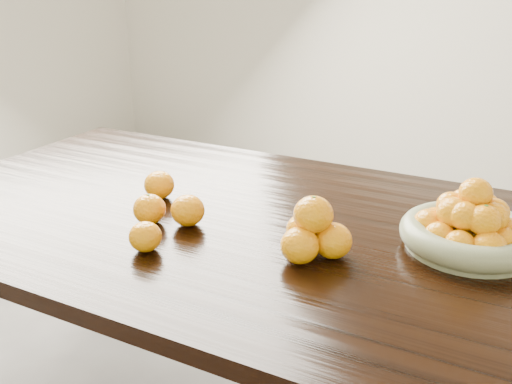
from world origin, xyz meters
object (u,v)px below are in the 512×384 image
at_px(dining_table, 276,256).
at_px(orange_pyramid, 313,232).
at_px(loose_orange_0, 149,209).
at_px(fruit_bowl, 470,229).

xyz_separation_m(dining_table, orange_pyramid, (0.14, -0.11, 0.14)).
xyz_separation_m(dining_table, loose_orange_0, (-0.27, -0.14, 0.13)).
height_order(fruit_bowl, orange_pyramid, fruit_bowl).
height_order(dining_table, orange_pyramid, orange_pyramid).
relative_size(dining_table, fruit_bowl, 6.72).
bearing_deg(fruit_bowl, loose_orange_0, -163.13).
distance_m(dining_table, orange_pyramid, 0.23).
bearing_deg(orange_pyramid, dining_table, 140.64).
height_order(dining_table, loose_orange_0, loose_orange_0).
distance_m(dining_table, fruit_bowl, 0.46).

